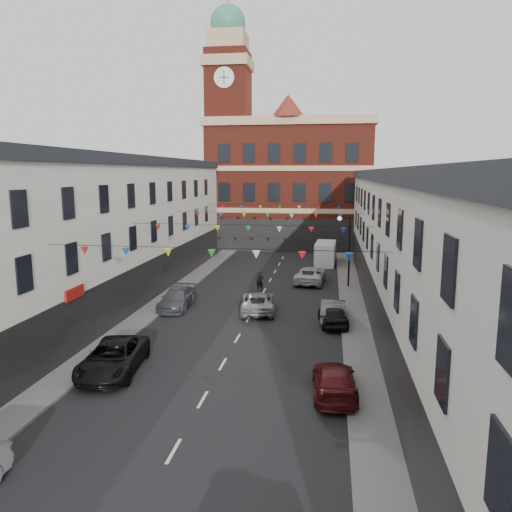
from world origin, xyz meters
The scene contains 19 objects.
ground centered at (0.00, 0.00, 0.00)m, with size 160.00×160.00×0.00m, color black.
pavement_left centered at (-6.90, 2.00, 0.07)m, with size 1.80×64.00×0.15m, color #605E5B.
pavement_right centered at (6.90, 2.00, 0.07)m, with size 1.80×64.00×0.15m, color #605E5B.
terrace_left centered at (-11.78, 1.00, 5.35)m, with size 8.40×56.00×10.70m.
terrace_right centered at (11.78, 1.00, 4.85)m, with size 8.40×56.00×9.70m.
civic_building centered at (0.00, 37.95, 8.14)m, with size 20.60×13.30×18.50m.
clock_tower centered at (-7.50, 35.00, 14.93)m, with size 5.60×5.60×30.00m.
distant_hill centered at (-4.00, 62.00, 5.00)m, with size 40.00×14.00×10.00m, color #305025.
street_lamp centered at (6.55, 14.00, 3.90)m, with size 1.10×0.36×6.00m.
car_left_c centered at (-4.97, -5.77, 0.75)m, with size 2.47×5.37×1.49m, color black.
car_left_d centered at (-5.43, 5.82, 0.69)m, with size 1.92×4.73×1.37m, color #484C50.
car_left_e centered at (-5.50, 6.10, 0.75)m, with size 1.76×4.38×1.49m, color gray.
car_right_c centered at (5.50, -6.68, 0.66)m, with size 1.84×4.52×1.31m, color #501012.
car_right_d centered at (5.50, 3.37, 0.68)m, with size 1.62×4.01×1.37m, color black.
car_right_e centered at (5.50, 4.34, 0.72)m, with size 1.53×4.38×1.44m, color #575960.
car_right_f centered at (3.60, 15.38, 0.71)m, with size 2.37×5.14×1.43m, color silver.
moving_car centered at (0.35, 5.80, 0.68)m, with size 2.26×4.90×1.36m, color #9D9FA3.
white_van centered at (4.77, 24.70, 1.15)m, with size 2.00×5.19×2.30m, color white.
pedestrian centered at (-0.34, 11.81, 0.82)m, with size 0.60×0.39×1.64m, color black.
Camera 1 is at (5.15, -27.26, 9.50)m, focal length 35.00 mm.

